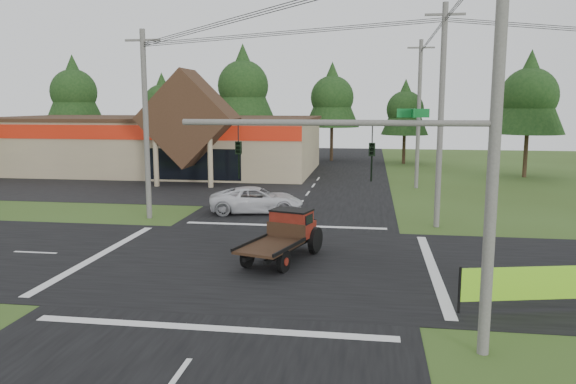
# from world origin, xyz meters

# --- Properties ---
(ground) EXTENTS (120.00, 120.00, 0.00)m
(ground) POSITION_xyz_m (0.00, 0.00, 0.00)
(ground) COLOR #364C1B
(ground) RESTS_ON ground
(road_ns) EXTENTS (12.00, 120.00, 0.02)m
(road_ns) POSITION_xyz_m (0.00, 0.00, 0.01)
(road_ns) COLOR black
(road_ns) RESTS_ON ground
(road_ew) EXTENTS (120.00, 12.00, 0.02)m
(road_ew) POSITION_xyz_m (0.00, 0.00, 0.01)
(road_ew) COLOR black
(road_ew) RESTS_ON ground
(parking_apron) EXTENTS (28.00, 14.00, 0.02)m
(parking_apron) POSITION_xyz_m (-14.00, 19.00, 0.01)
(parking_apron) COLOR black
(parking_apron) RESTS_ON ground
(cvs_building) EXTENTS (30.40, 18.20, 9.19)m
(cvs_building) POSITION_xyz_m (-15.70, 29.57, 2.78)
(cvs_building) COLOR tan
(cvs_building) RESTS_ON ground
(traffic_signal_mast) EXTENTS (8.12, 0.24, 7.00)m
(traffic_signal_mast) POSITION_xyz_m (5.82, -7.50, 4.43)
(traffic_signal_mast) COLOR #595651
(traffic_signal_mast) RESTS_ON ground
(utility_pole_nr) EXTENTS (2.00, 0.30, 11.00)m
(utility_pole_nr) POSITION_xyz_m (7.50, -7.50, 5.64)
(utility_pole_nr) COLOR #595651
(utility_pole_nr) RESTS_ON ground
(utility_pole_nw) EXTENTS (2.00, 0.30, 10.50)m
(utility_pole_nw) POSITION_xyz_m (-8.00, 8.00, 5.39)
(utility_pole_nw) COLOR #595651
(utility_pole_nw) RESTS_ON ground
(utility_pole_ne) EXTENTS (2.00, 0.30, 11.50)m
(utility_pole_ne) POSITION_xyz_m (8.00, 8.00, 5.89)
(utility_pole_ne) COLOR #595651
(utility_pole_ne) RESTS_ON ground
(utility_pole_n) EXTENTS (2.00, 0.30, 11.20)m
(utility_pole_n) POSITION_xyz_m (8.00, 22.00, 5.74)
(utility_pole_n) COLOR #595651
(utility_pole_n) RESTS_ON ground
(tree_row_a) EXTENTS (6.72, 6.72, 12.12)m
(tree_row_a) POSITION_xyz_m (-30.00, 40.00, 8.05)
(tree_row_a) COLOR #332316
(tree_row_a) RESTS_ON ground
(tree_row_b) EXTENTS (5.60, 5.60, 10.10)m
(tree_row_b) POSITION_xyz_m (-20.00, 42.00, 6.70)
(tree_row_b) COLOR #332316
(tree_row_b) RESTS_ON ground
(tree_row_c) EXTENTS (7.28, 7.28, 13.13)m
(tree_row_c) POSITION_xyz_m (-10.00, 41.00, 8.72)
(tree_row_c) COLOR #332316
(tree_row_c) RESTS_ON ground
(tree_row_d) EXTENTS (6.16, 6.16, 11.11)m
(tree_row_d) POSITION_xyz_m (0.00, 42.00, 7.38)
(tree_row_d) COLOR #332316
(tree_row_d) RESTS_ON ground
(tree_row_e) EXTENTS (5.04, 5.04, 9.09)m
(tree_row_e) POSITION_xyz_m (8.00, 40.00, 6.03)
(tree_row_e) COLOR #332316
(tree_row_e) RESTS_ON ground
(tree_side_ne) EXTENTS (6.16, 6.16, 11.11)m
(tree_side_ne) POSITION_xyz_m (18.00, 30.00, 7.38)
(tree_side_ne) COLOR #332316
(tree_side_ne) RESTS_ON ground
(antique_flatbed_truck) EXTENTS (3.25, 5.25, 2.05)m
(antique_flatbed_truck) POSITION_xyz_m (0.88, 0.35, 1.03)
(antique_flatbed_truck) COLOR #54150C
(antique_flatbed_truck) RESTS_ON ground
(roadside_banner) EXTENTS (4.32, 1.13, 1.50)m
(roadside_banner) POSITION_xyz_m (9.39, -4.18, 0.75)
(roadside_banner) COLOR #77CA1B
(roadside_banner) RESTS_ON ground
(white_pickup) EXTENTS (5.94, 3.58, 1.54)m
(white_pickup) POSITION_xyz_m (-2.25, 10.47, 0.77)
(white_pickup) COLOR silver
(white_pickup) RESTS_ON ground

